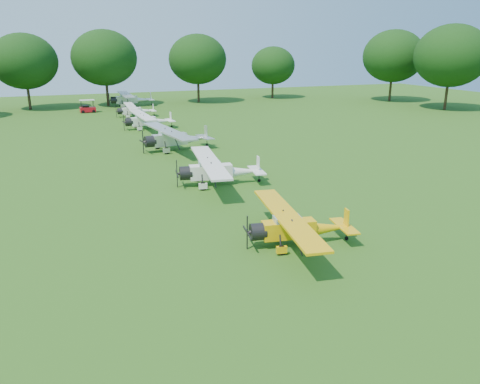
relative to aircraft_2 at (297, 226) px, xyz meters
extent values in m
plane|color=#234912|center=(-0.64, 8.79, -1.08)|extent=(160.00, 160.00, 0.00)
cylinder|color=#321D13|center=(48.80, 40.24, 1.42)|extent=(0.44, 0.44, 4.99)
ellipsoid|color=black|center=(48.80, 40.24, 7.52)|extent=(11.65, 11.65, 9.90)
cylinder|color=#321D13|center=(48.26, 53.77, 1.33)|extent=(0.44, 0.44, 4.81)
ellipsoid|color=black|center=(48.26, 53.77, 7.21)|extent=(11.23, 11.23, 9.55)
cylinder|color=#321D13|center=(29.69, 66.84, 0.77)|extent=(0.44, 0.44, 3.70)
ellipsoid|color=black|center=(29.69, 66.84, 5.29)|extent=(8.63, 8.63, 7.34)
cylinder|color=#321D13|center=(13.64, 65.01, 1.18)|extent=(0.44, 0.44, 4.51)
ellipsoid|color=black|center=(13.64, 65.01, 6.69)|extent=(10.52, 10.52, 8.94)
cylinder|color=#321D13|center=(-2.76, 65.53, 1.29)|extent=(0.44, 0.44, 4.74)
ellipsoid|color=black|center=(-2.76, 65.53, 7.08)|extent=(11.05, 11.05, 9.39)
cylinder|color=#321D13|center=(-15.39, 65.33, 1.16)|extent=(0.44, 0.44, 4.49)
ellipsoid|color=black|center=(-15.39, 65.33, 6.65)|extent=(10.47, 10.47, 8.90)
cube|color=#E5AD09|center=(-0.43, 0.07, -0.16)|extent=(2.91, 1.26, 0.92)
cone|color=#E5AD09|center=(1.91, -0.30, -0.29)|extent=(2.55, 1.17, 0.79)
cube|color=#8CA5B2|center=(-0.52, 0.08, 0.33)|extent=(1.52, 1.02, 0.48)
cylinder|color=black|center=(-2.08, 0.33, -0.16)|extent=(0.92, 1.03, 0.91)
cube|color=black|center=(-2.65, 0.42, -0.16)|extent=(0.07, 0.11, 1.85)
cube|color=#E5AD09|center=(-0.52, 0.08, 0.55)|extent=(2.71, 9.40, 0.12)
cube|color=#E5AD09|center=(2.78, -0.44, 0.15)|extent=(0.16, 0.49, 1.14)
cube|color=#E5AD09|center=(2.69, -0.43, -0.24)|extent=(1.12, 2.55, 0.08)
cylinder|color=black|center=(-1.30, -0.91, -0.82)|extent=(0.54, 0.22, 0.53)
cylinder|color=black|center=(-0.96, 1.26, -0.82)|extent=(0.54, 0.22, 0.53)
cylinder|color=black|center=(2.87, -0.45, -0.97)|extent=(0.22, 0.10, 0.21)
cube|color=white|center=(-0.82, 12.30, -0.03)|extent=(3.30, 1.40, 1.05)
cone|color=white|center=(1.85, 11.91, -0.18)|extent=(2.90, 1.29, 0.90)
cube|color=#8CA5B2|center=(-0.92, 12.32, 0.52)|extent=(1.72, 1.14, 0.55)
cylinder|color=black|center=(-2.70, 12.58, -0.03)|extent=(1.04, 1.16, 1.04)
cube|color=black|center=(-3.35, 12.67, -0.03)|extent=(0.08, 0.13, 2.10)
cube|color=white|center=(-0.92, 12.32, 0.77)|extent=(2.96, 10.70, 0.14)
cube|color=white|center=(2.84, 11.77, 0.32)|extent=(0.18, 0.56, 1.30)
cube|color=white|center=(2.74, 11.78, -0.13)|extent=(1.24, 2.89, 0.09)
cylinder|color=black|center=(-1.79, 11.18, -0.78)|extent=(0.62, 0.24, 0.60)
cylinder|color=black|center=(-1.43, 13.65, -0.78)|extent=(0.62, 0.24, 0.60)
cylinder|color=black|center=(2.94, 11.76, -0.96)|extent=(0.25, 0.11, 0.24)
cube|color=silver|center=(-0.95, 25.47, 0.06)|extent=(3.56, 1.47, 1.14)
cone|color=silver|center=(1.95, 25.86, -0.11)|extent=(3.13, 1.36, 0.97)
cube|color=#8CA5B2|center=(-1.05, 25.46, 0.65)|extent=(1.85, 1.21, 0.59)
cylinder|color=black|center=(-2.98, 25.21, 0.06)|extent=(1.11, 1.24, 1.12)
cube|color=black|center=(-3.68, 25.11, 0.06)|extent=(0.08, 0.14, 2.27)
cube|color=silver|center=(-1.05, 25.46, 0.92)|extent=(3.05, 11.57, 0.15)
cube|color=silver|center=(3.02, 26.00, 0.43)|extent=(0.18, 0.60, 1.41)
cube|color=silver|center=(2.91, 25.98, -0.05)|extent=(1.31, 3.12, 0.10)
cylinder|color=black|center=(-1.63, 24.02, -0.75)|extent=(0.67, 0.26, 0.65)
cylinder|color=black|center=(-1.98, 26.70, -0.75)|extent=(0.67, 0.26, 0.65)
cylinder|color=black|center=(3.13, 26.01, -0.95)|extent=(0.27, 0.12, 0.26)
cube|color=white|center=(-1.18, 39.20, -0.07)|extent=(3.12, 1.05, 1.01)
cone|color=white|center=(1.42, 39.31, -0.21)|extent=(2.73, 0.98, 0.87)
cube|color=#8CA5B2|center=(-1.27, 39.20, 0.46)|extent=(1.58, 0.95, 0.53)
cylinder|color=black|center=(-3.01, 39.12, -0.07)|extent=(0.91, 1.04, 1.00)
cube|color=black|center=(-3.63, 39.10, -0.07)|extent=(0.06, 0.12, 2.02)
cube|color=white|center=(-1.27, 39.20, 0.70)|extent=(1.83, 10.26, 0.13)
cube|color=white|center=(2.38, 39.36, 0.27)|extent=(0.12, 0.53, 1.25)
cube|color=white|center=(2.29, 39.35, -0.16)|extent=(0.93, 2.73, 0.09)
cylinder|color=black|center=(-1.90, 37.97, -0.79)|extent=(0.58, 0.18, 0.58)
cylinder|color=black|center=(-2.00, 40.37, -0.79)|extent=(0.58, 0.18, 0.58)
cylinder|color=black|center=(2.48, 39.36, -0.96)|extent=(0.23, 0.09, 0.23)
cube|color=white|center=(-0.93, 50.58, -0.17)|extent=(2.82, 0.95, 0.91)
cone|color=white|center=(1.41, 50.47, -0.30)|extent=(2.47, 0.89, 0.78)
cube|color=#8CA5B2|center=(-1.02, 50.58, 0.31)|extent=(1.43, 0.86, 0.48)
cylinder|color=black|center=(-2.58, 50.65, -0.17)|extent=(0.82, 0.94, 0.90)
cube|color=black|center=(-3.15, 50.68, -0.17)|extent=(0.06, 0.11, 1.83)
cube|color=white|center=(-1.02, 50.58, 0.53)|extent=(1.68, 9.26, 0.12)
cube|color=white|center=(2.28, 50.43, 0.14)|extent=(0.11, 0.48, 1.13)
cube|color=white|center=(2.19, 50.43, -0.25)|extent=(0.85, 2.46, 0.08)
cylinder|color=black|center=(-1.68, 49.52, -0.82)|extent=(0.53, 0.16, 0.52)
cylinder|color=black|center=(-1.58, 51.69, -0.82)|extent=(0.53, 0.16, 0.52)
cylinder|color=black|center=(2.37, 50.42, -0.97)|extent=(0.21, 0.08, 0.21)
cube|color=silver|center=(0.19, 63.37, 0.11)|extent=(3.65, 1.14, 1.19)
cone|color=silver|center=(3.25, 63.32, -0.06)|extent=(3.20, 1.07, 1.02)
cube|color=#8CA5B2|center=(0.07, 63.37, 0.74)|extent=(1.83, 1.07, 0.62)
cylinder|color=black|center=(-1.97, 63.41, 0.11)|extent=(1.04, 1.20, 1.18)
cube|color=black|center=(-2.71, 63.42, 0.11)|extent=(0.07, 0.14, 2.39)
cube|color=silver|center=(0.07, 63.37, 1.02)|extent=(1.84, 12.06, 0.16)
cube|color=silver|center=(4.39, 63.31, 0.51)|extent=(0.12, 0.63, 1.48)
cube|color=silver|center=(4.27, 63.31, 0.00)|extent=(1.02, 3.20, 0.10)
cylinder|color=black|center=(-0.74, 61.97, -0.74)|extent=(0.68, 0.19, 0.68)
cylinder|color=black|center=(-0.70, 64.81, -0.74)|extent=(0.68, 0.19, 0.68)
cylinder|color=black|center=(4.50, 63.30, -0.94)|extent=(0.27, 0.10, 0.27)
cube|color=#B50C18|center=(-6.72, 57.84, -0.60)|extent=(2.42, 1.41, 0.75)
cube|color=black|center=(-7.04, 57.83, -0.17)|extent=(1.03, 1.23, 0.48)
cube|color=white|center=(-6.72, 57.84, 0.87)|extent=(2.32, 1.52, 0.09)
cylinder|color=black|center=(-7.48, 57.14, -0.84)|extent=(0.48, 0.18, 0.47)
cylinder|color=black|center=(-7.55, 58.46, -0.84)|extent=(0.48, 0.18, 0.47)
cylinder|color=black|center=(-5.88, 57.23, -0.84)|extent=(0.48, 0.18, 0.47)
cylinder|color=black|center=(-5.95, 58.55, -0.84)|extent=(0.48, 0.18, 0.47)
camera|label=1|loc=(-11.10, -20.38, 9.10)|focal=35.00mm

